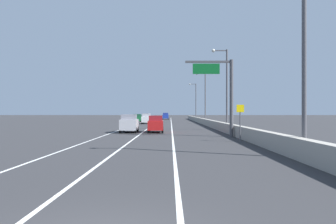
# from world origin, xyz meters

# --- Properties ---
(ground_plane) EXTENTS (320.00, 320.00, 0.00)m
(ground_plane) POSITION_xyz_m (0.00, 64.00, 0.00)
(ground_plane) COLOR #2D2D30
(lane_stripe_left) EXTENTS (0.16, 130.00, 0.00)m
(lane_stripe_left) POSITION_xyz_m (-5.50, 55.00, 0.00)
(lane_stripe_left) COLOR silver
(lane_stripe_left) RESTS_ON ground_plane
(lane_stripe_center) EXTENTS (0.16, 130.00, 0.00)m
(lane_stripe_center) POSITION_xyz_m (-2.00, 55.00, 0.00)
(lane_stripe_center) COLOR silver
(lane_stripe_center) RESTS_ON ground_plane
(lane_stripe_right) EXTENTS (0.16, 130.00, 0.00)m
(lane_stripe_right) POSITION_xyz_m (1.50, 55.00, 0.00)
(lane_stripe_right) COLOR silver
(lane_stripe_right) RESTS_ON ground_plane
(jersey_barrier_right) EXTENTS (0.60, 120.00, 1.10)m
(jersey_barrier_right) POSITION_xyz_m (7.83, 40.00, 0.55)
(jersey_barrier_right) COLOR #9E998E
(jersey_barrier_right) RESTS_ON ground_plane
(overhead_sign_gantry) EXTENTS (4.68, 0.36, 7.50)m
(overhead_sign_gantry) POSITION_xyz_m (6.48, 23.58, 4.73)
(overhead_sign_gantry) COLOR #47474C
(overhead_sign_gantry) RESTS_ON ground_plane
(speed_advisory_sign) EXTENTS (0.60, 0.11, 3.00)m
(speed_advisory_sign) POSITION_xyz_m (6.93, 18.74, 1.76)
(speed_advisory_sign) COLOR #4C4C51
(speed_advisory_sign) RESTS_ON ground_plane
(lamp_post_right_near) EXTENTS (2.14, 0.44, 10.73)m
(lamp_post_right_near) POSITION_xyz_m (8.05, 10.37, 6.12)
(lamp_post_right_near) COLOR #4C4C51
(lamp_post_right_near) RESTS_ON ground_plane
(lamp_post_right_second) EXTENTS (2.14, 0.44, 10.73)m
(lamp_post_right_second) POSITION_xyz_m (8.50, 33.82, 6.12)
(lamp_post_right_second) COLOR #4C4C51
(lamp_post_right_second) RESTS_ON ground_plane
(lamp_post_right_third) EXTENTS (2.14, 0.44, 10.73)m
(lamp_post_right_third) POSITION_xyz_m (8.43, 57.26, 6.12)
(lamp_post_right_third) COLOR #4C4C51
(lamp_post_right_third) RESTS_ON ground_plane
(lamp_post_right_fourth) EXTENTS (2.14, 0.44, 10.73)m
(lamp_post_right_fourth) POSITION_xyz_m (8.48, 80.71, 6.12)
(lamp_post_right_fourth) COLOR #4C4C51
(lamp_post_right_fourth) RESTS_ON ground_plane
(car_blue_0) EXTENTS (2.01, 4.38, 2.14)m
(car_blue_0) POSITION_xyz_m (-0.26, 90.10, 1.06)
(car_blue_0) COLOR #1E389E
(car_blue_0) RESTS_ON ground_plane
(car_red_1) EXTENTS (1.91, 4.30, 1.99)m
(car_red_1) POSITION_xyz_m (-0.44, 29.65, 0.99)
(car_red_1) COLOR red
(car_red_1) RESTS_ON ground_plane
(car_green_2) EXTENTS (2.01, 4.67, 1.92)m
(car_green_2) POSITION_xyz_m (-6.43, 64.80, 0.96)
(car_green_2) COLOR #196033
(car_green_2) RESTS_ON ground_plane
(car_silver_3) EXTENTS (2.08, 4.07, 2.12)m
(car_silver_3) POSITION_xyz_m (-3.55, 29.55, 1.05)
(car_silver_3) COLOR #B7B7BC
(car_silver_3) RESTS_ON ground_plane
(car_gray_4) EXTENTS (1.84, 4.75, 1.95)m
(car_gray_4) POSITION_xyz_m (-6.33, 87.96, 0.97)
(car_gray_4) COLOR slate
(car_gray_4) RESTS_ON ground_plane
(car_white_5) EXTENTS (1.82, 4.38, 2.09)m
(car_white_5) POSITION_xyz_m (-3.56, 55.01, 1.04)
(car_white_5) COLOR white
(car_white_5) RESTS_ON ground_plane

